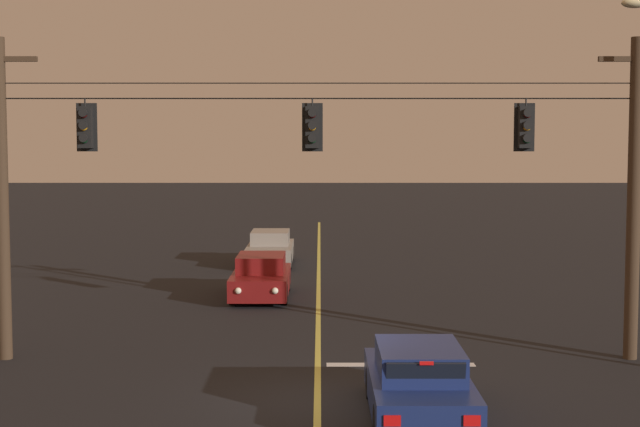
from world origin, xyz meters
The scene contains 10 objects.
ground_plane centered at (0.00, 0.00, 0.00)m, with size 180.00×180.00×0.00m, color black.
lane_centre_stripe centered at (0.00, 9.66, 0.00)m, with size 0.14×60.00×0.01m, color #D1C64C.
stop_bar_paint centered at (1.90, 3.06, 0.00)m, with size 3.40×0.36×0.01m, color silver.
signal_span_assembly centered at (0.00, 3.66, 3.89)m, with size 16.48×0.32×7.49m.
traffic_light_leftmost centered at (-5.37, 3.64, 5.43)m, with size 0.48×0.41×1.22m.
traffic_light_left_inner centered at (-0.13, 3.64, 5.43)m, with size 0.48×0.41×1.22m.
traffic_light_centre centered at (4.80, 3.64, 5.43)m, with size 0.48×0.41×1.22m.
car_waiting_near_lane centered at (1.87, -1.15, 0.65)m, with size 1.80×4.33×1.39m.
car_oncoming_lead centered at (-1.87, 12.31, 0.65)m, with size 1.80×4.42×1.39m.
car_oncoming_trailing centered at (-1.97, 20.23, 0.65)m, with size 1.80×4.42×1.39m.
Camera 1 is at (0.05, -18.51, 5.20)m, focal length 53.80 mm.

